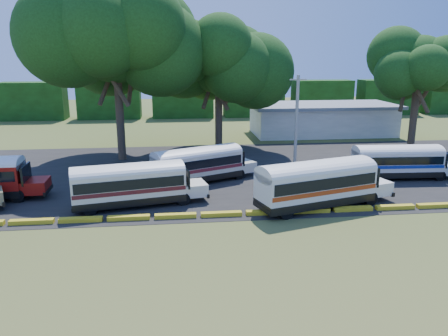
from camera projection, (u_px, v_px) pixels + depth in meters
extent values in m
plane|color=#35521B|center=(200.00, 223.00, 27.60)|extent=(160.00, 160.00, 0.00)
cube|color=black|center=(203.00, 173.00, 39.24)|extent=(64.00, 24.00, 0.02)
cube|color=gold|center=(32.00, 222.00, 27.40)|extent=(2.70, 0.45, 0.30)
cube|color=gold|center=(81.00, 220.00, 27.72)|extent=(2.70, 0.45, 0.30)
cube|color=gold|center=(129.00, 218.00, 28.04)|extent=(2.70, 0.45, 0.30)
cube|color=gold|center=(176.00, 216.00, 28.37)|extent=(2.70, 0.45, 0.30)
cube|color=gold|center=(221.00, 214.00, 28.69)|extent=(2.70, 0.45, 0.30)
cube|color=gold|center=(266.00, 212.00, 29.01)|extent=(2.70, 0.45, 0.30)
cube|color=gold|center=(310.00, 211.00, 29.34)|extent=(2.70, 0.45, 0.30)
cube|color=gold|center=(353.00, 209.00, 29.66)|extent=(2.70, 0.45, 0.30)
cube|color=gold|center=(395.00, 207.00, 29.98)|extent=(2.70, 0.45, 0.30)
cube|color=gold|center=(436.00, 206.00, 30.30)|extent=(2.70, 0.45, 0.30)
cube|color=silver|center=(322.00, 120.00, 57.93)|extent=(18.00, 8.00, 3.60)
cube|color=slate|center=(323.00, 105.00, 57.42)|extent=(19.00, 9.00, 0.40)
cube|color=black|center=(34.00, 101.00, 70.40)|extent=(10.00, 4.00, 6.00)
cube|color=black|center=(110.00, 100.00, 71.69)|extent=(10.00, 4.00, 6.00)
cube|color=black|center=(183.00, 99.00, 72.99)|extent=(10.00, 4.00, 6.00)
cube|color=black|center=(253.00, 98.00, 74.28)|extent=(10.00, 4.00, 6.00)
cube|color=black|center=(322.00, 98.00, 75.57)|extent=(10.00, 4.00, 6.00)
cube|color=black|center=(388.00, 97.00, 76.86)|extent=(10.00, 4.00, 6.00)
cube|color=black|center=(3.00, 200.00, 30.28)|extent=(1.09, 2.28, 0.29)
cylinder|color=black|center=(17.00, 196.00, 31.27)|extent=(0.98, 0.31, 0.97)
cylinder|color=black|center=(26.00, 188.00, 33.25)|extent=(0.98, 0.31, 0.97)
cube|color=maroon|center=(36.00, 186.00, 32.31)|extent=(1.82, 2.19, 0.92)
cube|color=black|center=(26.00, 174.00, 31.98)|extent=(0.23, 2.23, 1.33)
cube|color=black|center=(48.00, 190.00, 32.52)|extent=(0.26, 2.37, 0.29)
cylinder|color=black|center=(183.00, 199.00, 30.68)|extent=(0.96, 0.45, 0.93)
cylinder|color=black|center=(177.00, 191.00, 32.51)|extent=(0.96, 0.45, 0.93)
cylinder|color=black|center=(90.00, 209.00, 28.76)|extent=(0.96, 0.45, 0.93)
cylinder|color=black|center=(89.00, 200.00, 30.59)|extent=(0.96, 0.45, 0.93)
cube|color=black|center=(129.00, 198.00, 30.46)|extent=(7.93, 3.84, 0.51)
cube|color=silver|center=(129.00, 183.00, 30.18)|extent=(7.93, 3.84, 1.70)
cube|color=black|center=(128.00, 180.00, 30.13)|extent=(7.64, 3.83, 0.71)
cube|color=#4C1318|center=(129.00, 188.00, 30.27)|extent=(7.86, 3.86, 0.28)
ellipsoid|color=silver|center=(128.00, 171.00, 29.97)|extent=(7.93, 3.84, 1.04)
cube|color=silver|center=(194.00, 188.00, 31.80)|extent=(2.06, 2.34, 0.88)
cube|color=black|center=(186.00, 177.00, 31.39)|extent=(0.58, 2.12, 1.27)
cube|color=black|center=(204.00, 192.00, 32.13)|extent=(0.63, 2.26, 0.28)
cube|color=black|center=(73.00, 205.00, 29.34)|extent=(0.63, 2.26, 0.28)
cylinder|color=black|center=(239.00, 174.00, 37.08)|extent=(0.92, 0.61, 0.90)
cylinder|color=black|center=(228.00, 169.00, 38.68)|extent=(0.92, 0.61, 0.90)
cylinder|color=black|center=(174.00, 185.00, 34.01)|extent=(0.92, 0.61, 0.90)
cylinder|color=black|center=(164.00, 179.00, 35.60)|extent=(0.92, 0.61, 0.90)
cube|color=black|center=(198.00, 176.00, 36.08)|extent=(7.66, 5.16, 0.50)
cube|color=beige|center=(197.00, 163.00, 35.81)|extent=(7.66, 5.16, 1.65)
cube|color=black|center=(197.00, 161.00, 35.76)|extent=(7.42, 5.08, 0.69)
cube|color=maroon|center=(197.00, 167.00, 35.90)|extent=(7.61, 5.16, 0.27)
ellipsoid|color=silver|center=(197.00, 154.00, 35.60)|extent=(7.66, 5.16, 1.02)
cube|color=beige|center=(243.00, 166.00, 38.28)|extent=(2.31, 2.48, 0.86)
cube|color=black|center=(238.00, 157.00, 37.77)|extent=(1.00, 1.94, 1.24)
cube|color=black|center=(250.00, 169.00, 38.75)|extent=(1.08, 2.07, 0.27)
cube|color=black|center=(156.00, 184.00, 34.27)|extent=(1.08, 2.07, 0.27)
cylinder|color=black|center=(371.00, 198.00, 30.71)|extent=(1.05, 0.56, 1.01)
cylinder|color=black|center=(351.00, 190.00, 32.63)|extent=(1.05, 0.56, 1.01)
cylinder|color=black|center=(286.00, 212.00, 28.10)|extent=(1.05, 0.56, 1.01)
cylinder|color=black|center=(270.00, 202.00, 30.03)|extent=(1.05, 0.56, 1.01)
cube|color=black|center=(315.00, 199.00, 30.14)|extent=(8.66, 4.80, 0.56)
cube|color=silver|center=(316.00, 182.00, 29.83)|extent=(8.66, 4.80, 1.85)
cube|color=black|center=(316.00, 179.00, 29.78)|extent=(8.36, 4.76, 0.78)
cube|color=#9E320F|center=(316.00, 187.00, 29.93)|extent=(8.59, 4.81, 0.30)
ellipsoid|color=silver|center=(317.00, 169.00, 29.60)|extent=(8.66, 4.80, 1.14)
cube|color=silver|center=(373.00, 186.00, 31.98)|extent=(2.38, 2.65, 0.96)
cube|color=black|center=(367.00, 174.00, 31.48)|extent=(0.81, 2.27, 1.39)
cube|color=black|center=(382.00, 190.00, 32.40)|extent=(0.88, 2.42, 0.30)
cube|color=black|center=(263.00, 208.00, 28.61)|extent=(0.88, 2.42, 0.30)
cylinder|color=black|center=(440.00, 176.00, 36.62)|extent=(0.89, 0.29, 0.88)
cylinder|color=black|center=(429.00, 170.00, 38.45)|extent=(0.89, 0.29, 0.88)
cylinder|color=black|center=(370.00, 177.00, 36.24)|extent=(0.89, 0.29, 0.88)
cylinder|color=black|center=(362.00, 171.00, 38.07)|extent=(0.89, 0.29, 0.88)
cube|color=black|center=(396.00, 172.00, 37.28)|extent=(7.34, 2.54, 0.49)
cube|color=silver|center=(397.00, 160.00, 37.02)|extent=(7.34, 2.54, 1.62)
cube|color=black|center=(397.00, 158.00, 36.97)|extent=(7.05, 2.58, 0.68)
cube|color=navy|center=(396.00, 164.00, 37.10)|extent=(7.27, 2.57, 0.26)
ellipsoid|color=silver|center=(398.00, 151.00, 36.81)|extent=(7.34, 2.54, 0.99)
cube|color=silver|center=(446.00, 168.00, 37.50)|extent=(1.68, 2.01, 0.84)
cube|color=black|center=(441.00, 159.00, 37.24)|extent=(0.23, 2.03, 1.21)
cube|color=black|center=(355.00, 174.00, 37.08)|extent=(0.26, 2.17, 0.26)
cylinder|color=#352A1A|center=(120.00, 118.00, 43.20)|extent=(0.80, 0.80, 8.42)
cylinder|color=#352A1A|center=(131.00, 81.00, 42.84)|extent=(1.44, 2.98, 4.78)
cylinder|color=#352A1A|center=(109.00, 81.00, 42.98)|extent=(2.27, 2.59, 4.78)
cylinder|color=#352A1A|center=(114.00, 82.00, 41.03)|extent=(3.04, 0.96, 4.78)
ellipsoid|color=black|center=(115.00, 34.00, 41.17)|extent=(12.57, 12.57, 9.22)
cylinder|color=#352A1A|center=(219.00, 118.00, 48.07)|extent=(0.80, 0.80, 6.96)
cylinder|color=#352A1A|center=(229.00, 91.00, 47.88)|extent=(1.29, 2.55, 3.99)
cylinder|color=#352A1A|center=(209.00, 90.00, 48.01)|extent=(1.98, 2.24, 3.99)
cylinder|color=#352A1A|center=(218.00, 92.00, 46.06)|extent=(2.59, 0.88, 3.99)
ellipsoid|color=black|center=(218.00, 56.00, 46.37)|extent=(10.82, 10.82, 7.93)
cylinder|color=#352A1A|center=(413.00, 120.00, 49.09)|extent=(0.80, 0.80, 6.34)
cylinder|color=#352A1A|center=(424.00, 95.00, 48.96)|extent=(1.22, 2.37, 3.65)
cylinder|color=#352A1A|center=(404.00, 95.00, 49.10)|extent=(1.85, 2.09, 3.65)
cylinder|color=#352A1A|center=(420.00, 97.00, 47.15)|extent=(2.40, 0.84, 3.65)
ellipsoid|color=black|center=(420.00, 64.00, 47.53)|extent=(8.32, 8.32, 6.10)
cylinder|color=gray|center=(296.00, 120.00, 41.38)|extent=(0.30, 0.30, 8.48)
cube|color=gray|center=(298.00, 80.00, 40.41)|extent=(1.60, 0.12, 0.12)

